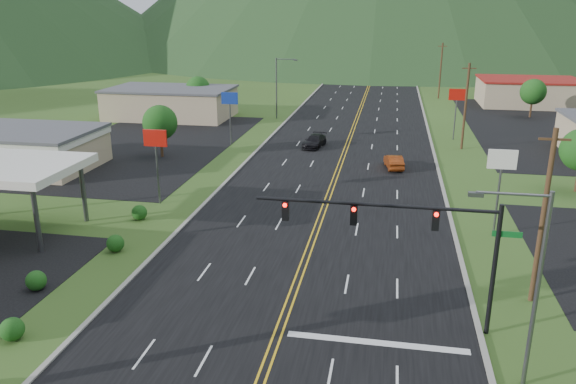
% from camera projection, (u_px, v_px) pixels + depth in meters
% --- Properties ---
extents(traffic_signal, '(13.10, 0.43, 7.00)m').
position_uv_depth(traffic_signal, '(414.00, 231.00, 27.87)').
color(traffic_signal, black).
rests_on(traffic_signal, ground).
extents(streetlight_east, '(3.28, 0.25, 9.00)m').
position_uv_depth(streetlight_east, '(531.00, 278.00, 23.37)').
color(streetlight_east, '#59595E').
rests_on(streetlight_east, ground).
extents(streetlight_west, '(3.28, 0.25, 9.00)m').
position_uv_depth(streetlight_west, '(279.00, 84.00, 83.39)').
color(streetlight_west, '#59595E').
rests_on(streetlight_west, ground).
extents(gas_canopy, '(10.00, 8.00, 5.30)m').
position_uv_depth(gas_canopy, '(7.00, 169.00, 40.42)').
color(gas_canopy, white).
rests_on(gas_canopy, ground).
extents(building_west_mid, '(14.40, 10.40, 4.10)m').
position_uv_depth(building_west_mid, '(25.00, 147.00, 57.92)').
color(building_west_mid, tan).
rests_on(building_west_mid, ground).
extents(building_west_far, '(18.40, 11.40, 4.50)m').
position_uv_depth(building_west_far, '(171.00, 103.00, 85.26)').
color(building_west_far, tan).
rests_on(building_west_far, ground).
extents(building_east_far, '(16.40, 12.40, 4.50)m').
position_uv_depth(building_east_far, '(528.00, 92.00, 96.12)').
color(building_east_far, tan).
rests_on(building_east_far, ground).
extents(pole_sign_west_a, '(2.00, 0.18, 6.40)m').
position_uv_depth(pole_sign_west_a, '(156.00, 146.00, 46.46)').
color(pole_sign_west_a, '#59595E').
rests_on(pole_sign_west_a, ground).
extents(pole_sign_west_b, '(2.00, 0.18, 6.40)m').
position_uv_depth(pole_sign_west_b, '(230.00, 104.00, 67.01)').
color(pole_sign_west_b, '#59595E').
rests_on(pole_sign_west_b, ground).
extents(pole_sign_east_a, '(2.00, 0.18, 6.40)m').
position_uv_depth(pole_sign_east_a, '(501.00, 168.00, 39.91)').
color(pole_sign_east_a, '#59595E').
rests_on(pole_sign_east_a, ground).
extents(pole_sign_east_b, '(2.00, 0.18, 6.40)m').
position_uv_depth(pole_sign_east_b, '(457.00, 100.00, 69.81)').
color(pole_sign_east_b, '#59595E').
rests_on(pole_sign_east_b, ground).
extents(tree_west_a, '(3.84, 3.84, 5.82)m').
position_uv_depth(tree_west_a, '(160.00, 123.00, 61.87)').
color(tree_west_a, '#382314').
rests_on(tree_west_a, ground).
extents(tree_west_b, '(3.84, 3.84, 5.82)m').
position_uv_depth(tree_west_b, '(198.00, 89.00, 87.97)').
color(tree_west_b, '#382314').
rests_on(tree_west_b, ground).
extents(tree_east_b, '(3.84, 3.84, 5.82)m').
position_uv_depth(tree_east_b, '(533.00, 92.00, 84.74)').
color(tree_east_b, '#382314').
rests_on(tree_east_b, ground).
extents(utility_pole_a, '(1.60, 0.28, 10.00)m').
position_uv_depth(utility_pole_a, '(543.00, 216.00, 30.46)').
color(utility_pole_a, '#382314').
rests_on(utility_pole_a, ground).
extents(utility_pole_b, '(1.60, 0.28, 10.00)m').
position_uv_depth(utility_pole_b, '(466.00, 106.00, 65.03)').
color(utility_pole_b, '#382314').
rests_on(utility_pole_b, ground).
extents(utility_pole_c, '(1.60, 0.28, 10.00)m').
position_uv_depth(utility_pole_c, '(441.00, 70.00, 102.41)').
color(utility_pole_c, '#382314').
rests_on(utility_pole_c, ground).
extents(utility_pole_d, '(1.60, 0.28, 10.00)m').
position_uv_depth(utility_pole_d, '(429.00, 54.00, 139.78)').
color(utility_pole_d, '#382314').
rests_on(utility_pole_d, ground).
extents(car_dark_mid, '(2.75, 5.12, 1.41)m').
position_uv_depth(car_dark_mid, '(315.00, 141.00, 67.20)').
color(car_dark_mid, black).
rests_on(car_dark_mid, ground).
extents(car_red_far, '(2.22, 4.49, 1.42)m').
position_uv_depth(car_red_far, '(394.00, 162.00, 58.23)').
color(car_red_far, maroon).
rests_on(car_red_far, ground).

